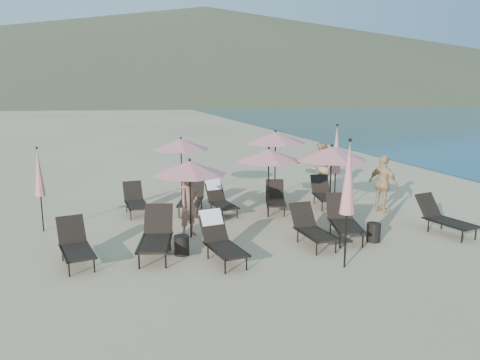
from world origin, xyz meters
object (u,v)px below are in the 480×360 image
object	(u,v)px
lounger_1	(156,235)
beachgoer_a	(189,204)
umbrella_closed_1	(336,150)
side_table_1	(374,232)
lounger_10	(324,193)
side_table_0	(182,245)
lounger_9	(275,198)
lounger_3	(312,228)
lounger_7	(192,197)
lounger_4	(344,219)
beachgoer_c	(383,184)
beachgoer_b	(322,168)
umbrella_open_1	(269,155)
lounger_5	(444,217)
umbrella_open_0	(190,168)
lounger_6	(135,200)
umbrella_closed_2	(39,173)
lounger_8	(220,198)
umbrella_open_2	(332,153)
umbrella_open_3	(181,144)
umbrella_open_4	(275,138)
lounger_2	(220,239)
umbrella_closed_0	(348,179)
lounger_0	(75,244)

from	to	relation	value
lounger_1	beachgoer_a	distance (m)	1.61
umbrella_closed_1	side_table_1	bearing A→B (deg)	-100.07
lounger_10	side_table_0	world-z (taller)	lounger_10
lounger_9	lounger_3	bearing A→B (deg)	-77.15
lounger_10	lounger_7	bearing A→B (deg)	-175.61
lounger_3	lounger_4	xyz separation A→B (m)	(1.06, 0.31, 0.05)
side_table_0	beachgoer_c	bearing A→B (deg)	17.69
beachgoer_b	umbrella_open_1	bearing A→B (deg)	-63.75
lounger_9	beachgoer_c	xyz separation A→B (m)	(3.21, -1.06, 0.49)
beachgoer_a	lounger_5	bearing A→B (deg)	-53.71
lounger_3	lounger_5	world-z (taller)	lounger_5
umbrella_open_0	side_table_0	world-z (taller)	umbrella_open_0
lounger_3	lounger_6	world-z (taller)	lounger_3
lounger_7	umbrella_closed_2	world-z (taller)	umbrella_closed_2
lounger_7	lounger_10	xyz separation A→B (m)	(4.38, -0.47, -0.04)
lounger_7	beachgoer_a	xyz separation A→B (m)	(-0.51, -2.50, 0.39)
lounger_1	lounger_3	bearing A→B (deg)	7.54
lounger_6	side_table_0	xyz separation A→B (m)	(0.82, -4.10, -0.19)
lounger_9	lounger_8	bearing A→B (deg)	-169.39
lounger_8	umbrella_open_2	world-z (taller)	umbrella_open_2
lounger_8	umbrella_open_2	bearing A→B (deg)	-40.81
lounger_4	lounger_10	size ratio (longest dim) A/B	1.13
umbrella_open_0	beachgoer_a	bearing A→B (deg)	96.62
umbrella_open_3	umbrella_closed_1	size ratio (longest dim) A/B	0.80
lounger_3	beachgoer_a	xyz separation A→B (m)	(-2.84, 1.52, 0.43)
umbrella_open_2	side_table_0	xyz separation A→B (m)	(-4.63, -1.61, -1.79)
beachgoer_a	side_table_1	bearing A→B (deg)	-61.26
lounger_3	umbrella_open_4	distance (m)	5.63
lounger_1	lounger_8	size ratio (longest dim) A/B	1.19
umbrella_closed_1	beachgoer_c	world-z (taller)	umbrella_closed_1
lounger_9	umbrella_closed_2	bearing A→B (deg)	-159.83
lounger_2	umbrella_open_2	bearing A→B (deg)	20.11
umbrella_open_1	lounger_2	bearing A→B (deg)	-125.86
lounger_8	umbrella_open_1	xyz separation A→B (m)	(1.31, -0.86, 1.44)
umbrella_closed_2	lounger_3	bearing A→B (deg)	-24.47
lounger_9	umbrella_closed_0	xyz separation A→B (m)	(-0.20, -4.97, 1.56)
lounger_10	umbrella_open_1	bearing A→B (deg)	-148.99
lounger_7	umbrella_open_1	distance (m)	2.88
side_table_0	lounger_9	bearing A→B (deg)	42.35
lounger_8	side_table_0	world-z (taller)	lounger_8
lounger_9	umbrella_open_3	distance (m)	3.93
umbrella_closed_1	beachgoer_a	size ratio (longest dim) A/B	1.60
lounger_4	lounger_6	distance (m)	6.47
lounger_2	umbrella_open_1	size ratio (longest dim) A/B	0.80
umbrella_open_2	beachgoer_b	size ratio (longest dim) A/B	1.22
lounger_0	umbrella_closed_2	bearing A→B (deg)	98.34
lounger_0	umbrella_open_4	world-z (taller)	umbrella_open_4
lounger_7	umbrella_closed_1	bearing A→B (deg)	6.95
lounger_0	lounger_3	bearing A→B (deg)	-14.72
umbrella_closed_2	beachgoer_c	distance (m)	10.16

